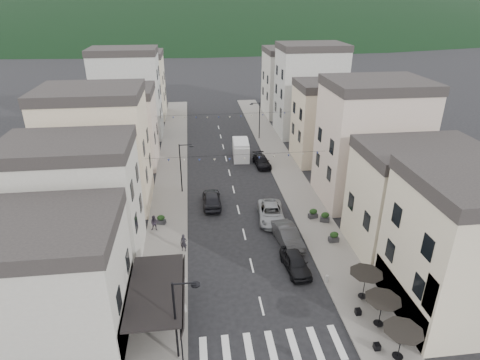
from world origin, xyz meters
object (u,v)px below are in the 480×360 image
Objects in this scene: delivery_van at (241,149)px; pedestrian_b at (154,223)px; parked_car_c at (271,213)px; parked_car_d at (262,161)px; pedestrian_a at (184,243)px; parked_car_b at (288,236)px; parked_car_a at (295,262)px; parked_car_e at (212,199)px.

delivery_van reaches higher than pedestrian_b.
parked_car_c is at bearing 12.42° from pedestrian_b.
pedestrian_a is (-10.40, -19.07, 0.29)m from parked_car_d.
pedestrian_a is (-8.91, -4.73, 0.18)m from parked_car_c.
pedestrian_b is at bearing 137.50° from pedestrian_a.
delivery_van is (-1.66, 22.29, 0.46)m from parked_car_b.
delivery_van is at bearing 87.81° from parked_car_a.
parked_car_b is 3.09× the size of pedestrian_b.
pedestrian_b is (-12.25, 7.61, 0.18)m from parked_car_a.
parked_car_b is 0.90× the size of delivery_van.
parked_car_a is 8.50m from parked_car_c.
parked_car_b reaches higher than parked_car_c.
delivery_van is at bearing -109.08° from parked_car_e.
pedestrian_a is (-3.00, -8.49, 0.12)m from parked_car_e.
parked_car_e is 7.48m from pedestrian_b.
parked_car_e is 9.01m from pedestrian_a.
parked_car_c is at bearing 91.42° from parked_car_b.
parked_car_b reaches higher than parked_car_a.
parked_car_e reaches higher than parked_car_b.
parked_car_d is 4.29m from delivery_van.
parked_car_c is 1.21× the size of parked_car_d.
parked_car_d is (0.78, 18.82, -0.16)m from parked_car_b.
pedestrian_a reaches higher than parked_car_c.
parked_car_c is at bearing -83.11° from delivery_van.
parked_car_c is 7.01m from parked_car_e.
parked_car_a is at bearing -23.67° from pedestrian_b.
parked_car_a is 26.34m from delivery_van.
pedestrian_a is at bearing 152.90° from parked_car_a.
delivery_van is 3.44× the size of pedestrian_b.
pedestrian_a is at bearing -105.64° from delivery_van.
parked_car_a is 0.88× the size of parked_car_b.
pedestrian_a is at bearing -45.16° from pedestrian_b.
pedestrian_b is (-10.83, -18.68, -0.35)m from delivery_van.
parked_car_d is at bearing -124.63° from parked_car_e.
delivery_van is (4.95, 14.05, 0.44)m from parked_car_e.
parked_car_e is at bearing 81.39° from pedestrian_a.
parked_car_e is 14.90m from delivery_van.
parked_car_b is at bearing -81.93° from delivery_van.
parked_car_e is (-7.40, -10.58, 0.17)m from parked_car_d.
pedestrian_b reaches higher than parked_car_e.
parked_car_a is 10.10m from pedestrian_a.
pedestrian_b is (-2.87, 3.86, -0.03)m from pedestrian_a.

